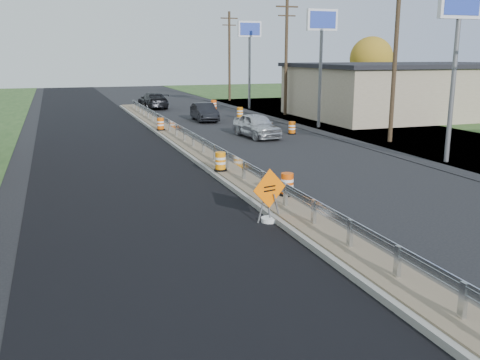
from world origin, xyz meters
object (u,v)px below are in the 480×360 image
object	(u,v)px
barrel_median_mid	(220,162)
car_dark_far	(153,100)
barrel_median_near	(287,185)
barrel_shoulder_far	(214,105)
barrel_shoulder_mid	(240,113)
barrel_shoulder_near	(292,128)
barrel_median_far	(161,124)
caution_sign	(269,209)
car_dark_mid	(204,112)
car_silver	(257,125)

from	to	relation	value
barrel_median_mid	car_dark_far	distance (m)	29.68
barrel_median_near	car_dark_far	world-z (taller)	car_dark_far
barrel_shoulder_far	car_dark_far	bearing A→B (deg)	145.68
barrel_median_mid	barrel_shoulder_mid	xyz separation A→B (m)	(7.56, 19.29, -0.18)
barrel_median_near	barrel_shoulder_near	world-z (taller)	barrel_median_near
barrel_median_near	barrel_shoulder_near	size ratio (longest dim) A/B	0.98
barrel_median_far	barrel_median_near	bearing A→B (deg)	-86.79
caution_sign	barrel_median_near	bearing A→B (deg)	37.38
caution_sign	barrel_median_mid	size ratio (longest dim) A/B	2.12
barrel_median_near	car_dark_mid	bearing A→B (deg)	81.49
barrel_shoulder_mid	car_dark_mid	bearing A→B (deg)	-166.71
barrel_shoulder_far	barrel_shoulder_near	bearing A→B (deg)	-88.45
caution_sign	barrel_median_mid	xyz separation A→B (m)	(0.47, 6.52, 0.18)
barrel_median_near	barrel_median_far	xyz separation A→B (m)	(-0.99, 17.58, 0.00)
barrel_shoulder_far	car_dark_mid	xyz separation A→B (m)	(-2.99, -7.66, 0.24)
barrel_shoulder_mid	car_dark_mid	distance (m)	3.22
barrel_median_near	caution_sign	bearing A→B (deg)	-126.83
caution_sign	barrel_median_far	size ratio (longest dim) A/B	2.12
barrel_median_mid	car_silver	distance (m)	10.91
car_silver	car_dark_mid	world-z (taller)	car_silver
barrel_shoulder_mid	car_dark_mid	xyz separation A→B (m)	(-3.12, -0.74, 0.26)
barrel_median_mid	car_silver	xyz separation A→B (m)	(5.28, 9.55, 0.12)
caution_sign	car_dark_mid	world-z (taller)	caution_sign
caution_sign	car_dark_mid	distance (m)	25.54
barrel_shoulder_near	barrel_shoulder_far	size ratio (longest dim) A/B	0.87
barrel_median_near	barrel_median_far	distance (m)	17.61
barrel_median_mid	caution_sign	bearing A→B (deg)	-94.09
car_silver	car_dark_mid	xyz separation A→B (m)	(-0.83, 9.00, -0.05)
caution_sign	barrel_median_near	world-z (taller)	caution_sign
barrel_median_near	barrel_shoulder_near	bearing A→B (deg)	64.82
barrel_median_far	car_silver	size ratio (longest dim) A/B	0.18
barrel_shoulder_mid	barrel_median_far	bearing A→B (deg)	-140.28
car_dark_mid	barrel_shoulder_near	bearing A→B (deg)	-65.56
barrel_median_far	car_dark_far	distance (m)	16.77
car_dark_far	car_dark_mid	bearing A→B (deg)	97.72
barrel_shoulder_far	car_dark_far	size ratio (longest dim) A/B	0.18
barrel_median_near	barrel_shoulder_far	bearing A→B (deg)	78.17
car_silver	barrel_shoulder_far	bearing A→B (deg)	77.44
barrel_median_mid	barrel_shoulder_near	size ratio (longest dim) A/B	0.98
barrel_shoulder_near	car_silver	bearing A→B (deg)	-168.71
barrel_median_mid	car_dark_mid	xyz separation A→B (m)	(4.44, 18.55, 0.07)
barrel_median_near	barrel_median_mid	size ratio (longest dim) A/B	1.00
barrel_median_mid	barrel_shoulder_near	distance (m)	12.78
barrel_median_far	barrel_shoulder_mid	size ratio (longest dim) A/B	0.89
car_silver	barrel_median_near	bearing A→B (deg)	-112.07
barrel_median_near	barrel_shoulder_far	world-z (taller)	barrel_median_near
barrel_median_far	barrel_shoulder_mid	xyz separation A→B (m)	(7.56, 6.28, -0.18)
barrel_shoulder_mid	car_dark_far	distance (m)	11.48
barrel_median_near	car_dark_far	size ratio (longest dim) A/B	0.15
caution_sign	barrel_shoulder_far	world-z (taller)	caution_sign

